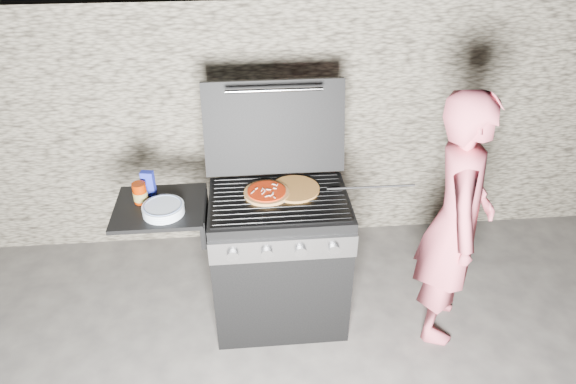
{
  "coord_description": "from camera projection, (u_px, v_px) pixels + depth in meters",
  "views": [
    {
      "loc": [
        -0.17,
        -2.41,
        2.52
      ],
      "look_at": [
        0.05,
        0.0,
        0.95
      ],
      "focal_mm": 32.0,
      "sensor_mm": 36.0,
      "label": 1
    }
  ],
  "objects": [
    {
      "name": "ground",
      "position": [
        280.0,
        313.0,
        3.4
      ],
      "size": [
        50.0,
        50.0,
        0.0
      ],
      "primitive_type": "plane",
      "color": "#3A3835"
    },
    {
      "name": "stone_wall",
      "position": [
        268.0,
        121.0,
        3.79
      ],
      "size": [
        8.0,
        0.35,
        1.8
      ],
      "primitive_type": "cube",
      "color": "tan",
      "rests_on": "ground"
    },
    {
      "name": "gas_grill",
      "position": [
        239.0,
        262.0,
        3.13
      ],
      "size": [
        1.34,
        0.79,
        0.91
      ],
      "primitive_type": null,
      "color": "black",
      "rests_on": "ground"
    },
    {
      "name": "pizza_topped",
      "position": [
        267.0,
        192.0,
        2.93
      ],
      "size": [
        0.33,
        0.33,
        0.03
      ],
      "primitive_type": null,
      "rotation": [
        0.0,
        0.0,
        -0.33
      ],
      "color": "#E1A968",
      "rests_on": "gas_grill"
    },
    {
      "name": "pizza_plain",
      "position": [
        295.0,
        189.0,
        2.97
      ],
      "size": [
        0.37,
        0.37,
        0.02
      ],
      "primitive_type": "cylinder",
      "rotation": [
        0.0,
        0.0,
        -0.35
      ],
      "color": "#E79D4C",
      "rests_on": "gas_grill"
    },
    {
      "name": "sauce_jar",
      "position": [
        140.0,
        193.0,
        2.86
      ],
      "size": [
        0.08,
        0.08,
        0.12
      ],
      "primitive_type": "cylinder",
      "rotation": [
        0.0,
        0.0,
        0.06
      ],
      "color": "#851F00",
      "rests_on": "gas_grill"
    },
    {
      "name": "blue_carton",
      "position": [
        148.0,
        183.0,
        2.91
      ],
      "size": [
        0.08,
        0.05,
        0.15
      ],
      "primitive_type": "cube",
      "rotation": [
        0.0,
        0.0,
        -0.17
      ],
      "color": "#192498",
      "rests_on": "gas_grill"
    },
    {
      "name": "plate_stack",
      "position": [
        163.0,
        209.0,
        2.78
      ],
      "size": [
        0.3,
        0.3,
        0.05
      ],
      "primitive_type": "cylinder",
      "rotation": [
        0.0,
        0.0,
        -0.42
      ],
      "color": "silver",
      "rests_on": "gas_grill"
    },
    {
      "name": "person",
      "position": [
        456.0,
        222.0,
        2.91
      ],
      "size": [
        0.54,
        0.67,
        1.59
      ],
      "primitive_type": "imported",
      "rotation": [
        0.0,
        0.0,
        1.26
      ],
      "color": "#E25E6F",
      "rests_on": "ground"
    },
    {
      "name": "tongs",
      "position": [
        370.0,
        186.0,
        2.92
      ],
      "size": [
        0.48,
        0.15,
        0.1
      ],
      "primitive_type": "cylinder",
      "rotation": [
        0.0,
        1.4,
        -0.29
      ],
      "color": "black",
      "rests_on": "gas_grill"
    }
  ]
}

